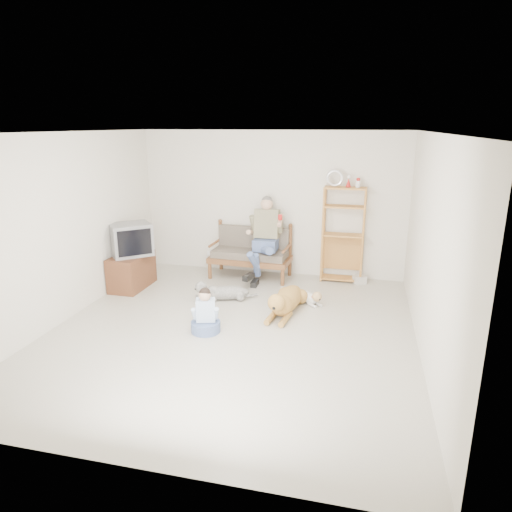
% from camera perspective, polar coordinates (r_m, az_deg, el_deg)
% --- Properties ---
extents(floor, '(5.50, 5.50, 0.00)m').
position_cam_1_polar(floor, '(6.50, -3.03, -9.34)').
color(floor, beige).
rests_on(floor, ground).
extents(ceiling, '(5.50, 5.50, 0.00)m').
position_cam_1_polar(ceiling, '(5.87, -3.44, 15.18)').
color(ceiling, white).
rests_on(ceiling, ground).
extents(wall_back, '(5.00, 0.00, 5.00)m').
position_cam_1_polar(wall_back, '(8.67, 1.96, 6.53)').
color(wall_back, beige).
rests_on(wall_back, ground).
extents(wall_front, '(5.00, 0.00, 5.00)m').
position_cam_1_polar(wall_front, '(3.63, -15.71, -7.95)').
color(wall_front, beige).
rests_on(wall_front, ground).
extents(wall_left, '(0.00, 5.50, 5.50)m').
position_cam_1_polar(wall_left, '(7.16, -22.82, 3.22)').
color(wall_left, beige).
rests_on(wall_left, ground).
extents(wall_right, '(0.00, 5.50, 5.50)m').
position_cam_1_polar(wall_right, '(5.87, 20.90, 0.79)').
color(wall_right, beige).
rests_on(wall_right, ground).
extents(loveseat, '(1.53, 0.78, 0.95)m').
position_cam_1_polar(loveseat, '(8.61, -0.64, 0.58)').
color(loveseat, brown).
rests_on(loveseat, ground).
extents(man, '(0.59, 0.84, 1.36)m').
position_cam_1_polar(man, '(8.27, 0.85, 1.53)').
color(man, '#536398').
rests_on(man, loveseat).
extents(etagere, '(0.77, 0.34, 2.03)m').
position_cam_1_polar(etagere, '(8.40, 10.80, 2.75)').
color(etagere, '#C08A3C').
rests_on(etagere, ground).
extents(book_stack, '(0.27, 0.24, 0.14)m').
position_cam_1_polar(book_stack, '(8.54, 12.82, -2.88)').
color(book_stack, silver).
rests_on(book_stack, ground).
extents(tv_stand, '(0.52, 0.91, 0.60)m').
position_cam_1_polar(tv_stand, '(8.35, -15.30, -1.84)').
color(tv_stand, brown).
rests_on(tv_stand, ground).
extents(crt_tv, '(0.85, 0.84, 0.55)m').
position_cam_1_polar(crt_tv, '(8.19, -15.36, 2.01)').
color(crt_tv, slate).
rests_on(crt_tv, tv_stand).
extents(wall_outlet, '(0.12, 0.02, 0.08)m').
position_cam_1_polar(wall_outlet, '(9.21, -5.77, 0.33)').
color(wall_outlet, white).
rests_on(wall_outlet, ground).
extents(golden_retriever, '(0.49, 1.50, 0.45)m').
position_cam_1_polar(golden_retriever, '(7.05, 3.69, -5.63)').
color(golden_retriever, '#A27038').
rests_on(golden_retriever, ground).
extents(shaggy_dog, '(1.04, 0.48, 0.32)m').
position_cam_1_polar(shaggy_dog, '(7.57, -4.45, -4.52)').
color(shaggy_dog, beige).
rests_on(shaggy_dog, ground).
extents(terrier, '(0.52, 0.51, 0.25)m').
position_cam_1_polar(terrier, '(7.45, 6.80, -5.15)').
color(terrier, white).
rests_on(terrier, ground).
extents(child, '(0.41, 0.41, 0.65)m').
position_cam_1_polar(child, '(6.43, -6.33, -7.45)').
color(child, '#536398').
rests_on(child, ground).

